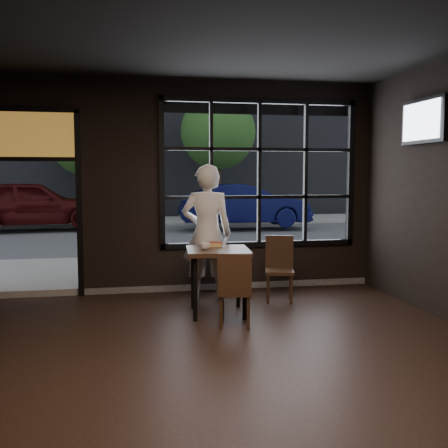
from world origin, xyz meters
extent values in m
cube|color=black|center=(0.00, 0.00, -0.01)|extent=(6.00, 7.00, 0.02)
cube|color=black|center=(0.00, 0.00, 3.21)|extent=(6.00, 7.00, 0.02)
cube|color=black|center=(1.20, 3.50, 1.80)|extent=(3.06, 0.12, 2.28)
cube|color=orange|center=(-2.10, 3.50, 2.35)|extent=(1.20, 0.06, 0.70)
cube|color=#545456|center=(0.00, 24.00, -0.02)|extent=(60.00, 41.00, 0.04)
cube|color=#5B5956|center=(0.00, 23.00, 7.50)|extent=(28.00, 12.00, 15.00)
cube|color=#2F1E13|center=(0.30, 2.12, 0.42)|extent=(0.85, 0.85, 0.85)
cube|color=#2F1E13|center=(0.41, 1.54, 0.45)|extent=(0.47, 0.47, 0.89)
cube|color=#2F1E13|center=(1.27, 2.61, 0.46)|extent=(0.49, 0.49, 0.91)
imported|color=silver|center=(0.27, 2.82, 0.96)|extent=(0.77, 0.58, 1.92)
imported|color=silver|center=(0.13, 2.08, 0.89)|extent=(0.13, 0.13, 0.10)
cube|color=black|center=(2.93, 1.81, 2.46)|extent=(0.11, 0.97, 0.57)
imported|color=#070A34|center=(2.93, 11.99, 0.79)|extent=(4.18, 1.52, 1.37)
imported|color=#3B0909|center=(-3.71, 12.88, 0.85)|extent=(4.59, 2.29, 1.50)
cylinder|color=#332114|center=(-2.23, 15.37, 1.12)|extent=(0.20, 0.20, 2.24)
sphere|color=#315F23|center=(-2.23, 15.37, 2.95)|extent=(2.45, 2.45, 2.45)
cylinder|color=#332114|center=(2.56, 14.73, 1.26)|extent=(0.23, 0.23, 2.52)
sphere|color=#1A5319|center=(2.56, 14.73, 3.32)|extent=(2.75, 2.75, 2.75)
camera|label=1|loc=(-0.85, -4.37, 1.79)|focal=42.00mm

